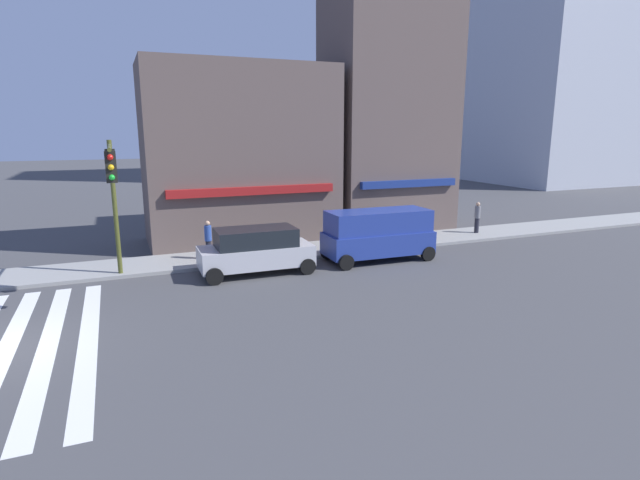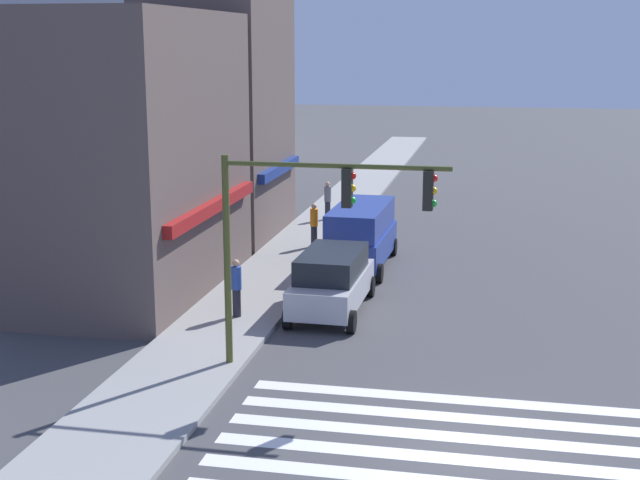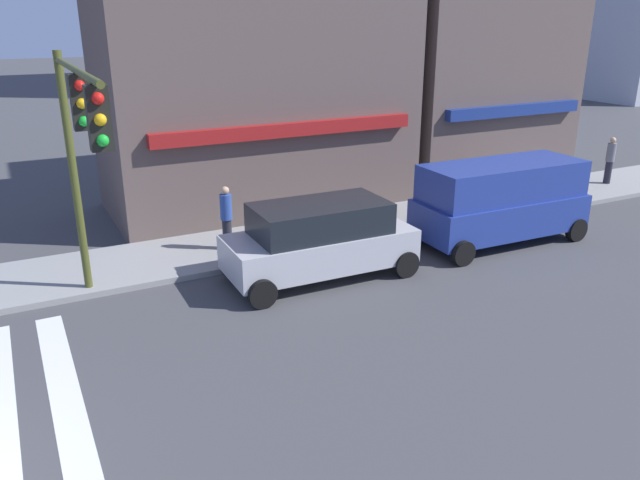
{
  "view_description": "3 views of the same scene",
  "coord_description": "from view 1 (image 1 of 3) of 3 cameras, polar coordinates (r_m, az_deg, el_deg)",
  "views": [
    {
      "loc": [
        3.63,
        -15.06,
        5.9
      ],
      "look_at": [
        11.81,
        4.7,
        1.2
      ],
      "focal_mm": 28.0,
      "sensor_mm": 36.0,
      "label": 1
    },
    {
      "loc": [
        -17.39,
        -0.25,
        8.29
      ],
      "look_at": [
        3.59,
        4.0,
        3.5
      ],
      "focal_mm": 50.0,
      "sensor_mm": 36.0,
      "label": 2
    },
    {
      "loc": [
        2.3,
        -8.19,
        6.23
      ],
      "look_at": [
        8.9,
        4.7,
        1.0
      ],
      "focal_mm": 35.0,
      "sensor_mm": 36.0,
      "label": 3
    }
  ],
  "objects": [
    {
      "name": "van_blue",
      "position": [
        23.12,
        6.66,
        0.8
      ],
      "size": [
        5.05,
        2.22,
        2.34
      ],
      "rotation": [
        0.0,
        0.0,
        -0.03
      ],
      "color": "navy",
      "rests_on": "ground_plane"
    },
    {
      "name": "pedestrian_grey_coat",
      "position": [
        29.95,
        17.53,
        2.54
      ],
      "size": [
        0.32,
        0.32,
        1.77
      ],
      "rotation": [
        0.0,
        0.0,
        2.26
      ],
      "color": "#23232D",
      "rests_on": "sidewalk_left"
    },
    {
      "name": "traffic_signal",
      "position": [
        19.37,
        -22.62,
        6.07
      ],
      "size": [
        0.32,
        5.68,
        5.55
      ],
      "color": "#474C1E",
      "rests_on": "ground_plane"
    },
    {
      "name": "pedestrian_blue_shirt",
      "position": [
        23.22,
        -12.66,
        0.09
      ],
      "size": [
        0.32,
        0.32,
        1.77
      ],
      "rotation": [
        0.0,
        0.0,
        2.76
      ],
      "color": "#23232D",
      "rests_on": "sidewalk_left"
    },
    {
      "name": "pedestrian_orange_vest",
      "position": [
        26.23,
        8.69,
        1.65
      ],
      "size": [
        0.32,
        0.32,
        1.77
      ],
      "rotation": [
        0.0,
        0.0,
        6.21
      ],
      "color": "#23232D",
      "rests_on": "sidewalk_left"
    },
    {
      "name": "sidewalk_left",
      "position": [
        23.58,
        -30.6,
        -3.68
      ],
      "size": [
        120.0,
        3.0,
        0.15
      ],
      "color": "gray",
      "rests_on": "ground_plane"
    },
    {
      "name": "suv_silver",
      "position": [
        21.02,
        -7.33,
        -1.1
      ],
      "size": [
        4.74,
        2.12,
        1.94
      ],
      "rotation": [
        0.0,
        0.0,
        -0.02
      ],
      "color": "#B7B7BC",
      "rests_on": "ground_plane"
    },
    {
      "name": "storefront_row",
      "position": [
        28.8,
        0.3,
        12.8
      ],
      "size": [
        17.44,
        5.3,
        14.8
      ],
      "color": "brown",
      "rests_on": "ground_plane"
    }
  ]
}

